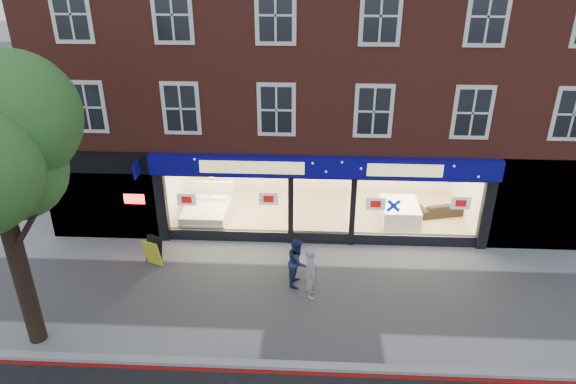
# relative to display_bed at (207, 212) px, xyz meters

# --- Properties ---
(ground) EXTENTS (120.00, 120.00, 0.00)m
(ground) POSITION_rel_display_bed_xyz_m (4.24, -4.33, -0.43)
(ground) COLOR gray
(ground) RESTS_ON ground
(kerb_line) EXTENTS (60.00, 0.10, 0.01)m
(kerb_line) POSITION_rel_display_bed_xyz_m (4.24, -7.43, -0.42)
(kerb_line) COLOR #8C0A07
(kerb_line) RESTS_ON ground
(kerb_stone) EXTENTS (60.00, 0.25, 0.12)m
(kerb_stone) POSITION_rel_display_bed_xyz_m (4.24, -7.23, -0.37)
(kerb_stone) COLOR gray
(kerb_stone) RESTS_ON ground
(showroom_floor) EXTENTS (11.00, 4.50, 0.10)m
(showroom_floor) POSITION_rel_display_bed_xyz_m (4.24, 0.92, -0.38)
(showroom_floor) COLOR tan
(showroom_floor) RESTS_ON ground
(building) EXTENTS (19.00, 8.26, 10.30)m
(building) POSITION_rel_display_bed_xyz_m (4.23, 2.60, 6.24)
(building) COLOR maroon
(building) RESTS_ON ground
(display_bed) EXTENTS (1.75, 2.09, 1.17)m
(display_bed) POSITION_rel_display_bed_xyz_m (0.00, 0.00, 0.00)
(display_bed) COLOR white
(display_bed) RESTS_ON showroom_floor
(bedside_table) EXTENTS (0.54, 0.54, 0.55)m
(bedside_table) POSITION_rel_display_bed_xyz_m (-0.16, 1.92, -0.06)
(bedside_table) COLOR brown
(bedside_table) RESTS_ON showroom_floor
(mattress_stack) EXTENTS (1.36, 1.72, 0.67)m
(mattress_stack) POSITION_rel_display_bed_xyz_m (7.18, 0.34, 0.01)
(mattress_stack) COLOR white
(mattress_stack) RESTS_ON showroom_floor
(sofa) EXTENTS (1.86, 1.10, 0.51)m
(sofa) POSITION_rel_display_bed_xyz_m (8.84, 0.86, -0.08)
(sofa) COLOR black
(sofa) RESTS_ON showroom_floor
(a_board) EXTENTS (0.73, 0.61, 0.95)m
(a_board) POSITION_rel_display_bed_xyz_m (-1.18, -2.89, 0.05)
(a_board) COLOR gold
(a_board) RESTS_ON ground
(pedestrian_grey) EXTENTS (0.43, 0.62, 1.65)m
(pedestrian_grey) POSITION_rel_display_bed_xyz_m (3.92, -4.31, 0.40)
(pedestrian_grey) COLOR #939699
(pedestrian_grey) RESTS_ON ground
(pedestrian_blue) EXTENTS (0.68, 0.82, 1.56)m
(pedestrian_blue) POSITION_rel_display_bed_xyz_m (3.51, -3.70, 0.35)
(pedestrian_blue) COLOR #1B284E
(pedestrian_blue) RESTS_ON ground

